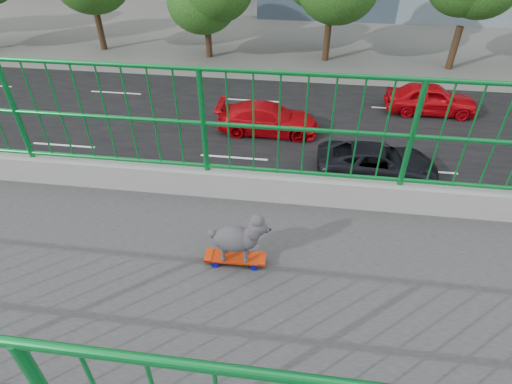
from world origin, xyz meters
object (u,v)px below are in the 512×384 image
at_px(poodle, 238,237).
at_px(car_3, 268,118).
at_px(car_2, 377,162).
at_px(car_5, 232,267).
at_px(car_4, 431,99).
at_px(skateboard, 235,258).
at_px(car_0, 439,288).

xyz_separation_m(poodle, car_3, (-15.21, -1.29, -6.61)).
relative_size(car_2, car_5, 1.18).
height_order(car_4, car_5, car_4).
height_order(skateboard, poodle, poodle).
bearing_deg(car_3, car_2, -123.64).
xyz_separation_m(car_2, car_3, (-3.20, -4.81, 0.03)).
relative_size(poodle, car_3, 0.11).
xyz_separation_m(skateboard, poodle, (-0.00, 0.03, 0.26)).
distance_m(car_0, car_4, 13.00).
bearing_deg(car_4, car_0, 169.85).
height_order(car_0, car_5, car_5).
bearing_deg(car_2, car_5, 142.96).
xyz_separation_m(skateboard, car_3, (-15.21, -1.26, -6.35)).
xyz_separation_m(skateboard, car_4, (-18.41, 6.90, -6.28)).
bearing_deg(skateboard, car_3, -177.38).
bearing_deg(car_4, car_5, 147.39).
xyz_separation_m(car_3, car_4, (-3.20, 8.17, 0.07)).
relative_size(car_2, car_3, 1.00).
height_order(car_0, car_3, car_3).
bearing_deg(skateboard, poodle, 90.00).
bearing_deg(car_5, car_3, 179.88).
bearing_deg(poodle, car_5, -168.95).
height_order(car_0, car_2, car_2).
relative_size(car_0, car_3, 0.81).
xyz_separation_m(car_0, car_3, (-9.60, -5.88, 0.03)).
distance_m(skateboard, car_3, 16.53).
distance_m(skateboard, car_2, 14.05).
bearing_deg(car_0, skateboard, -39.43).
distance_m(poodle, car_0, 9.83).
bearing_deg(poodle, skateboard, -90.00).
height_order(poodle, car_0, poodle).
distance_m(car_3, car_5, 9.60).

